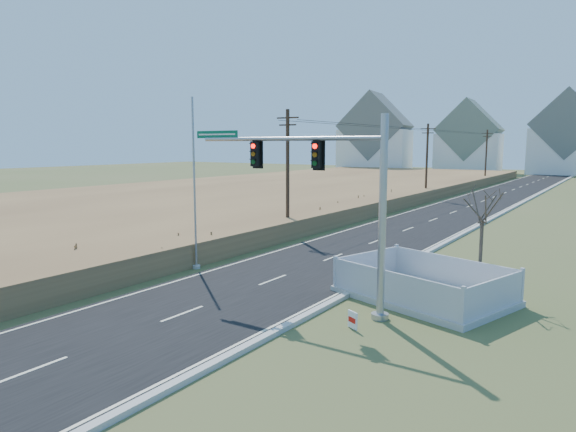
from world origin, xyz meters
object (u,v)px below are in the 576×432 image
object	(u,v)px
traffic_signal_mast	(337,194)
open_sign	(353,320)
flagpole	(195,202)
bare_tree	(483,204)
fence_enclosure	(423,292)

from	to	relation	value
traffic_signal_mast	open_sign	distance (m)	4.82
flagpole	bare_tree	world-z (taller)	flagpole
open_sign	bare_tree	xyz separation A→B (m)	(2.69, 6.88, 3.68)
traffic_signal_mast	fence_enclosure	size ratio (longest dim) A/B	1.25
traffic_signal_mast	fence_enclosure	distance (m)	5.99
traffic_signal_mast	flagpole	distance (m)	9.73
bare_tree	traffic_signal_mast	bearing A→B (deg)	-128.30
traffic_signal_mast	flagpole	bearing A→B (deg)	168.89
open_sign	flagpole	xyz separation A→B (m)	(-10.99, 3.54, 3.23)
open_sign	traffic_signal_mast	bearing A→B (deg)	161.56
fence_enclosure	flagpole	xyz separation A→B (m)	(-11.87, -1.38, 3.27)
traffic_signal_mast	fence_enclosure	xyz separation A→B (m)	(2.40, 3.36, -4.35)
traffic_signal_mast	fence_enclosure	world-z (taller)	traffic_signal_mast
traffic_signal_mast	open_sign	size ratio (longest dim) A/B	15.17
traffic_signal_mast	open_sign	world-z (taller)	traffic_signal_mast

